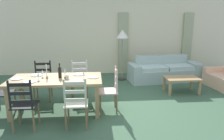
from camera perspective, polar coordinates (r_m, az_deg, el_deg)
ground_plane at (r=4.79m, az=0.33°, el=-10.40°), size 9.60×9.60×0.02m
wall_far at (r=7.70m, az=-1.88°, el=9.10°), size 9.60×0.16×2.70m
curtain_panel_left at (r=7.64m, az=3.08°, el=7.17°), size 0.35×0.08×2.20m
curtain_panel_right at (r=8.32m, az=19.81°, el=6.91°), size 0.35×0.08×2.20m
dining_table at (r=4.52m, az=-15.09°, el=-3.26°), size 1.90×0.96×0.75m
dining_chair_near_left at (r=4.03m, az=-23.02°, el=-8.72°), size 0.42×0.40×0.96m
dining_chair_near_right at (r=3.84m, az=-9.78°, el=-8.89°), size 0.42×0.40×0.96m
dining_chair_far_left at (r=5.41m, az=-18.39°, el=-2.81°), size 0.44×0.42×0.96m
dining_chair_far_right at (r=5.23m, az=-8.91°, el=-2.82°), size 0.42×0.40×0.96m
dining_chair_head_west at (r=4.93m, az=-28.39°, el=-5.32°), size 0.41×0.43×0.96m
dining_chair_head_east at (r=4.48m, az=-0.40°, el=-5.42°), size 0.41×0.43×0.96m
dinner_plate_near_left at (r=4.37m, az=-21.55°, el=-3.02°), size 0.24×0.24×0.02m
fork_near_left at (r=4.41m, az=-23.41°, el=-3.10°), size 0.02×0.17×0.01m
dinner_plate_near_right at (r=4.19m, az=-9.69°, el=-2.91°), size 0.24×0.24×0.02m
fork_near_right at (r=4.21m, az=-11.72°, el=-3.01°), size 0.03×0.17×0.01m
dinner_plate_far_left at (r=4.83m, az=-19.90°, el=-1.37°), size 0.24×0.24×0.02m
fork_far_left at (r=4.87m, az=-21.60°, el=-1.46°), size 0.03×0.17×0.01m
dinner_plate_far_right at (r=4.68m, az=-9.20°, el=-1.20°), size 0.24×0.24×0.02m
fork_far_right at (r=4.69m, az=-11.02°, el=-1.30°), size 0.02×0.17×0.01m
dinner_plate_head_west at (r=4.70m, az=-24.56°, el=-2.18°), size 0.24×0.24×0.02m
fork_head_west at (r=4.75m, az=-26.25°, el=-2.26°), size 0.03×0.17×0.01m
dinner_plate_head_east at (r=4.42m, az=-5.16°, el=-1.93°), size 0.24×0.24×0.02m
fork_head_east at (r=4.42m, az=-7.10°, el=-2.04°), size 0.03×0.17×0.01m
wine_bottle at (r=4.48m, az=-14.09°, el=-0.64°), size 0.07×0.07×0.32m
wine_glass_near_left at (r=4.41m, az=-19.55°, el=-1.32°), size 0.06×0.06×0.16m
wine_glass_near_right at (r=4.28m, az=-7.79°, el=-1.08°), size 0.06×0.06×0.16m
wine_glass_far_left at (r=4.65m, az=-18.52°, el=-0.51°), size 0.06×0.06×0.16m
coffee_cup_primary at (r=4.37m, az=-12.13°, el=-1.86°), size 0.07×0.07×0.09m
candle_tall at (r=4.53m, az=-17.42°, el=-1.08°), size 0.05×0.05×0.30m
candle_short at (r=4.41m, az=-12.73°, el=-1.68°), size 0.05×0.05×0.18m
couch at (r=7.04m, az=13.86°, el=-0.42°), size 2.35×1.04×0.80m
coffee_table at (r=5.96m, az=18.54°, el=-2.57°), size 0.90×0.56×0.42m
standing_lamp at (r=6.73m, az=2.86°, el=9.00°), size 0.40×0.40×1.64m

